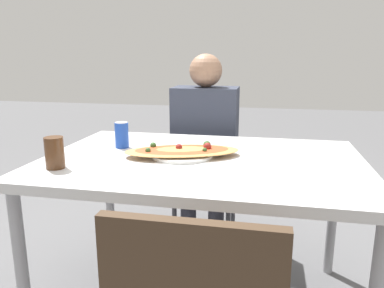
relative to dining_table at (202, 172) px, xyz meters
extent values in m
cube|color=silver|center=(0.00, 0.00, 0.04)|extent=(1.39, 0.94, 0.04)
cylinder|color=#99999E|center=(-0.64, -0.42, -0.32)|extent=(0.05, 0.05, 0.70)
cylinder|color=#99999E|center=(-0.64, 0.42, -0.32)|extent=(0.05, 0.05, 0.70)
cylinder|color=#99999E|center=(0.64, 0.42, -0.32)|extent=(0.05, 0.05, 0.70)
cube|color=#3F2D1E|center=(-0.10, 0.73, -0.21)|extent=(0.40, 0.40, 0.04)
cube|color=#3F2D1E|center=(-0.10, 0.92, 0.00)|extent=(0.38, 0.03, 0.39)
cylinder|color=#38383D|center=(0.07, 0.56, -0.45)|extent=(0.03, 0.03, 0.44)
cylinder|color=#38383D|center=(-0.27, 0.56, -0.45)|extent=(0.03, 0.03, 0.44)
cylinder|color=#38383D|center=(0.07, 0.90, -0.45)|extent=(0.03, 0.03, 0.44)
cylinder|color=#38383D|center=(-0.27, 0.90, -0.45)|extent=(0.03, 0.03, 0.44)
cylinder|color=#2D2D38|center=(-0.02, 0.61, -0.43)|extent=(0.10, 0.10, 0.48)
cylinder|color=#2D2D38|center=(-0.19, 0.61, -0.43)|extent=(0.10, 0.10, 0.48)
cube|color=#333847|center=(-0.10, 0.70, 0.06)|extent=(0.40, 0.24, 0.51)
sphere|color=#997056|center=(-0.10, 0.70, 0.41)|extent=(0.20, 0.20, 0.20)
cylinder|color=white|center=(-0.09, 0.01, 0.07)|extent=(0.28, 0.28, 0.01)
ellipsoid|color=tan|center=(-0.09, 0.01, 0.09)|extent=(0.56, 0.37, 0.02)
ellipsoid|color=#C14C28|center=(-0.09, 0.01, 0.09)|extent=(0.46, 0.30, 0.01)
sphere|color=maroon|center=(-0.11, 0.02, 0.10)|extent=(0.03, 0.03, 0.03)
sphere|color=#335928|center=(-0.23, -0.06, 0.10)|extent=(0.02, 0.02, 0.02)
sphere|color=#335928|center=(0.01, 0.09, 0.10)|extent=(0.03, 0.03, 0.03)
sphere|color=maroon|center=(0.01, 0.05, 0.10)|extent=(0.04, 0.04, 0.04)
sphere|color=#335928|center=(0.01, 0.00, 0.10)|extent=(0.02, 0.02, 0.02)
sphere|color=#335928|center=(-0.23, 0.03, 0.10)|extent=(0.03, 0.03, 0.03)
cylinder|color=#1E47B2|center=(-0.42, 0.11, 0.12)|extent=(0.07, 0.07, 0.12)
cylinder|color=silver|center=(-0.42, 0.11, 0.19)|extent=(0.06, 0.06, 0.00)
cylinder|color=#4C2D19|center=(-0.55, -0.27, 0.13)|extent=(0.08, 0.08, 0.13)
camera|label=1|loc=(0.27, -1.56, 0.51)|focal=35.00mm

